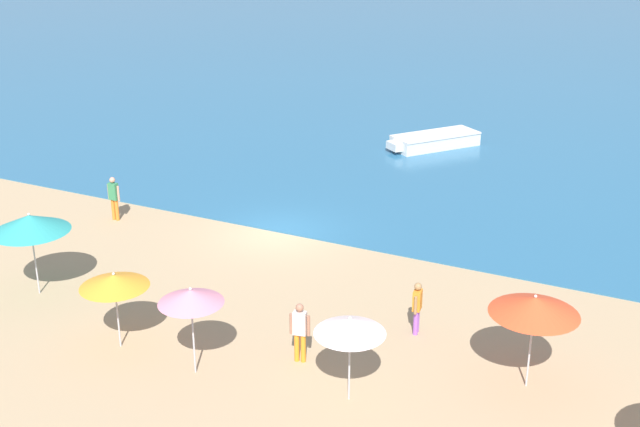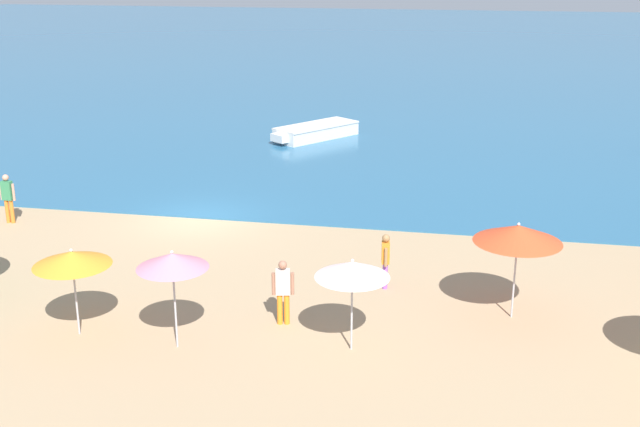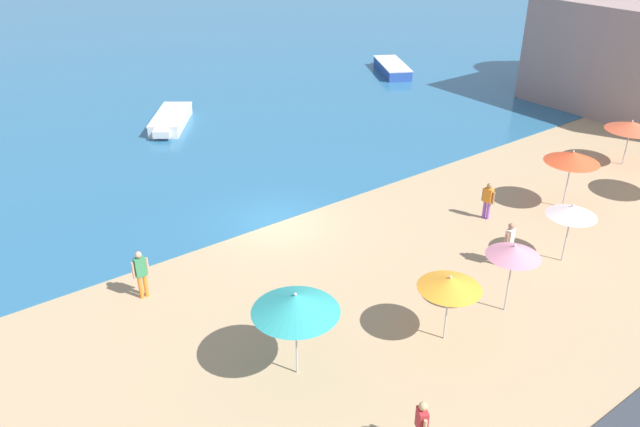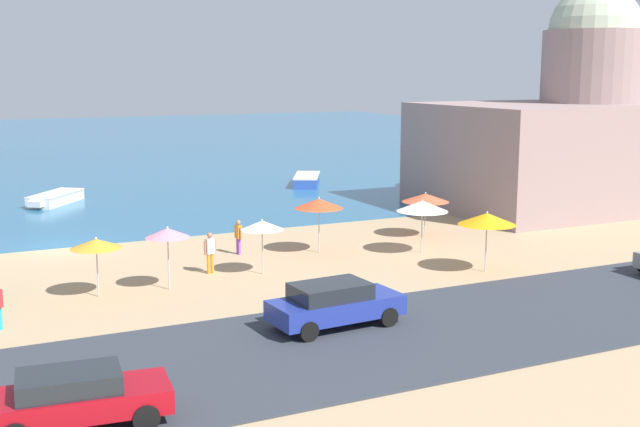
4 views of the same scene
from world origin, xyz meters
TOP-DOWN VIEW (x-y plane):
  - ground_plane at (0.00, 0.00)m, footprint 160.00×160.00m
  - beach_umbrella_0 at (0.06, -9.24)m, footprint 1.91×1.91m
  - beach_umbrella_2 at (10.70, -6.18)m, footprint 2.26×2.26m
  - beach_umbrella_3 at (-4.40, -7.79)m, footprint 2.42×2.42m
  - beach_umbrella_6 at (6.86, -8.75)m, footprint 1.78×1.78m
  - beach_umbrella_7 at (17.16, -5.20)m, footprint 2.40×2.40m
  - beach_umbrella_8 at (2.71, -9.42)m, footprint 1.71×1.71m
  - bather_0 at (4.94, -7.71)m, footprint 0.56×0.29m
  - bather_1 at (-6.39, -1.68)m, footprint 0.57×0.23m
  - bather_2 at (7.22, -4.86)m, footprint 0.27×0.57m
  - bather_3 at (-3.61, -11.86)m, footprint 0.36×0.52m
  - skiff_nearshore at (19.53, 14.22)m, footprint 3.83×5.31m
  - skiff_offshore at (1.57, 13.33)m, footprint 4.02×4.69m

SIDE VIEW (x-z plane):
  - ground_plane at x=0.00m, z-range 0.00..0.00m
  - skiff_offshore at x=1.57m, z-range 0.05..0.75m
  - skiff_nearshore at x=19.53m, z-range 0.05..0.80m
  - bather_3 at x=-3.61m, z-range 0.09..1.67m
  - bather_2 at x=7.22m, z-range 0.09..1.69m
  - bather_0 at x=4.94m, z-range 0.11..1.84m
  - bather_1 at x=-6.39m, z-range 0.11..1.87m
  - beach_umbrella_7 at x=17.16m, z-range 0.86..3.15m
  - beach_umbrella_0 at x=0.06m, z-range 0.89..3.16m
  - beach_umbrella_6 at x=6.86m, z-range 0.90..3.23m
  - beach_umbrella_8 at x=2.71m, z-range 0.99..3.48m
  - beach_umbrella_2 at x=10.70m, z-range 1.01..3.62m
  - beach_umbrella_3 at x=-4.40m, z-range 1.03..3.76m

